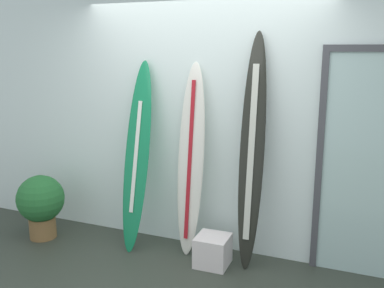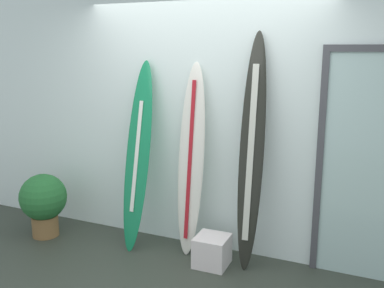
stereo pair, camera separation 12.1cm
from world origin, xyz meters
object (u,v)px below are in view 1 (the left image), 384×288
(potted_plant, at_px, (41,202))
(surfboard_ivory, at_px, (191,162))
(surfboard_emerald, at_px, (137,157))
(surfboard_charcoal, at_px, (252,153))
(display_block_left, at_px, (213,251))
(glass_door, at_px, (379,163))

(potted_plant, bearing_deg, surfboard_ivory, 11.46)
(surfboard_emerald, relative_size, surfboard_charcoal, 0.87)
(surfboard_ivory, bearing_deg, surfboard_charcoal, -2.80)
(surfboard_emerald, bearing_deg, surfboard_charcoal, 2.87)
(surfboard_charcoal, bearing_deg, surfboard_emerald, -177.13)
(display_block_left, distance_m, glass_door, 1.72)
(surfboard_ivory, bearing_deg, glass_door, 5.25)
(surfboard_ivory, xyz_separation_m, glass_door, (1.72, 0.16, 0.12))
(surfboard_emerald, relative_size, potted_plant, 2.74)
(display_block_left, height_order, potted_plant, potted_plant)
(glass_door, bearing_deg, display_block_left, -165.57)
(glass_door, bearing_deg, surfboard_emerald, -173.79)
(glass_door, height_order, potted_plant, glass_door)
(display_block_left, bearing_deg, surfboard_charcoal, 28.96)
(surfboard_emerald, xyz_separation_m, display_block_left, (0.87, -0.11, -0.82))
(display_block_left, xyz_separation_m, glass_door, (1.40, 0.36, 0.93))
(surfboard_emerald, bearing_deg, surfboard_ivory, 9.15)
(display_block_left, height_order, glass_door, glass_door)
(surfboard_emerald, bearing_deg, display_block_left, -7.43)
(display_block_left, xyz_separation_m, potted_plant, (-1.95, -0.13, 0.26))
(glass_door, bearing_deg, surfboard_ivory, -174.75)
(glass_door, xyz_separation_m, potted_plant, (-3.35, -0.49, -0.66))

